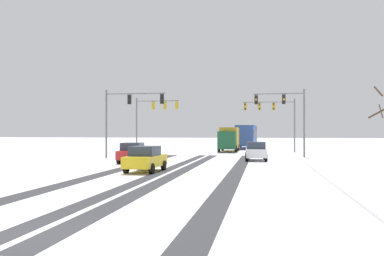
% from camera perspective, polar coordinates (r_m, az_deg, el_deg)
% --- Properties ---
extents(ground_plane, '(300.00, 300.00, 0.00)m').
position_cam_1_polar(ground_plane, '(11.40, -19.96, -13.37)').
color(ground_plane, white).
extents(wheel_track_left_lane, '(1.09, 36.71, 0.01)m').
position_cam_1_polar(wheel_track_left_lane, '(28.11, -10.23, -5.62)').
color(wheel_track_left_lane, '#38383D').
rests_on(wheel_track_left_lane, ground).
extents(wheel_track_right_lane, '(0.88, 36.71, 0.01)m').
position_cam_1_polar(wheel_track_right_lane, '(26.98, -1.55, -5.85)').
color(wheel_track_right_lane, '#38383D').
rests_on(wheel_track_right_lane, ground).
extents(wheel_track_center, '(0.79, 36.71, 0.01)m').
position_cam_1_polar(wheel_track_center, '(27.21, -3.87, -5.80)').
color(wheel_track_center, '#38383D').
rests_on(wheel_track_center, ground).
extents(wheel_track_oncoming, '(0.96, 36.71, 0.01)m').
position_cam_1_polar(wheel_track_oncoming, '(26.55, 5.89, -5.93)').
color(wheel_track_oncoming, '#38383D').
rests_on(wheel_track_oncoming, ground).
extents(sidewalk_kerb_right, '(4.00, 36.71, 0.12)m').
position_cam_1_polar(sidewalk_kerb_right, '(25.39, 21.41, -6.03)').
color(sidewalk_kerb_right, white).
rests_on(sidewalk_kerb_right, ground).
extents(traffic_signal_far_left, '(5.29, 0.60, 6.50)m').
position_cam_1_polar(traffic_signal_far_left, '(50.59, -5.18, 2.09)').
color(traffic_signal_far_left, slate).
rests_on(traffic_signal_far_left, ground).
extents(traffic_signal_far_right, '(6.33, 0.77, 6.50)m').
position_cam_1_polar(traffic_signal_far_right, '(52.93, 10.81, 2.02)').
color(traffic_signal_far_right, slate).
rests_on(traffic_signal_far_right, ground).
extents(traffic_signal_near_right, '(4.76, 0.45, 6.50)m').
position_cam_1_polar(traffic_signal_near_right, '(41.20, 12.50, 2.42)').
color(traffic_signal_near_right, slate).
rests_on(traffic_signal_near_right, ground).
extents(traffic_signal_near_left, '(5.90, 0.49, 6.50)m').
position_cam_1_polar(traffic_signal_near_left, '(41.09, -8.72, 2.49)').
color(traffic_signal_near_left, slate).
rests_on(traffic_signal_near_left, ground).
extents(car_white_lead, '(1.99, 4.18, 1.62)m').
position_cam_1_polar(car_white_lead, '(37.64, 8.51, -3.06)').
color(car_white_lead, silver).
rests_on(car_white_lead, ground).
extents(car_red_second, '(2.02, 4.19, 1.62)m').
position_cam_1_polar(car_red_second, '(34.93, -7.92, -3.27)').
color(car_red_second, red).
rests_on(car_red_second, ground).
extents(car_yellow_cab_third, '(2.00, 4.18, 1.62)m').
position_cam_1_polar(car_yellow_cab_third, '(27.10, -6.23, -4.10)').
color(car_yellow_cab_third, yellow).
rests_on(car_yellow_cab_third, ground).
extents(bus_oncoming, '(2.95, 11.08, 3.38)m').
position_cam_1_polar(bus_oncoming, '(63.72, 7.31, -0.92)').
color(bus_oncoming, '#284793').
rests_on(bus_oncoming, ground).
extents(box_truck_delivery, '(2.31, 7.40, 3.02)m').
position_cam_1_polar(box_truck_delivery, '(53.81, 4.93, -1.39)').
color(box_truck_delivery, '#194C2D').
rests_on(box_truck_delivery, ground).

